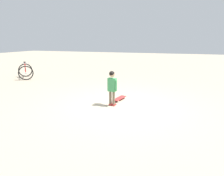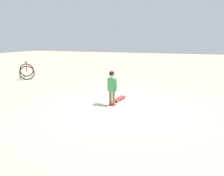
{
  "view_description": "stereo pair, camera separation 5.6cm",
  "coord_description": "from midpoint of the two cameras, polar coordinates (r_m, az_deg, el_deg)",
  "views": [
    {
      "loc": [
        5.34,
        1.57,
        1.92
      ],
      "look_at": [
        0.12,
        -0.26,
        0.55
      ],
      "focal_mm": 30.79,
      "sensor_mm": 36.0,
      "label": 1
    },
    {
      "loc": [
        5.32,
        1.62,
        1.92
      ],
      "look_at": [
        0.12,
        -0.26,
        0.55
      ],
      "focal_mm": 30.79,
      "sensor_mm": 36.0,
      "label": 2
    }
  ],
  "objects": [
    {
      "name": "bicycle_near",
      "position": [
        10.96,
        -23.84,
        4.67
      ],
      "size": [
        1.26,
        1.25,
        0.85
      ],
      "color": "black",
      "rests_on": "ground"
    },
    {
      "name": "skateboard",
      "position": [
        6.37,
        2.53,
        -3.08
      ],
      "size": [
        0.67,
        0.31,
        0.07
      ],
      "color": "#B22D2D",
      "rests_on": "ground"
    },
    {
      "name": "child_person",
      "position": [
        5.67,
        0.29,
        1.05
      ],
      "size": [
        0.24,
        0.36,
        1.06
      ],
      "color": "brown",
      "rests_on": "ground"
    },
    {
      "name": "ground_plane",
      "position": [
        5.89,
        3.02,
        -5.14
      ],
      "size": [
        50.0,
        50.0,
        0.0
      ],
      "primitive_type": "plane",
      "color": "tan"
    }
  ]
}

